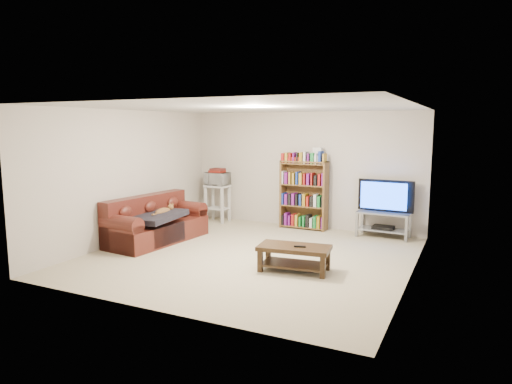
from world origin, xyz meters
The scene contains 19 objects.
floor centered at (0.00, 0.00, 0.00)m, with size 5.00×5.00×0.00m, color #C7BA94.
ceiling centered at (0.00, 0.00, 2.40)m, with size 5.00×5.00×0.00m, color white.
wall_back centered at (0.00, 2.50, 1.20)m, with size 5.00×5.00×0.00m, color beige.
wall_front centered at (0.00, -2.50, 1.20)m, with size 5.00×5.00×0.00m, color beige.
wall_left centered at (-2.50, 0.00, 1.20)m, with size 5.00×5.00×0.00m, color beige.
wall_right centered at (2.50, 0.00, 1.20)m, with size 5.00×5.00×0.00m, color beige.
sofa centered at (-2.04, 0.10, 0.30)m, with size 1.03×2.03×0.84m.
blanket centered at (-1.88, -0.05, 0.50)m, with size 0.76×0.98×0.10m, color black.
cat centered at (-1.86, 0.13, 0.56)m, with size 0.21×0.53×0.16m, color brown, non-canonical shape.
coffee_table centered at (0.92, -0.43, 0.26)m, with size 1.09×0.64×0.38m.
remote centered at (1.02, -0.47, 0.39)m, with size 0.17×0.05×0.02m, color black.
tv_stand centered at (1.72, 2.23, 0.33)m, with size 1.00×0.49×0.49m.
television centered at (1.72, 2.23, 0.79)m, with size 1.05×0.14×0.61m, color black.
dvd_player centered at (1.72, 2.23, 0.19)m, with size 0.39×0.27×0.06m, color black.
bookshelf centered at (0.09, 2.29, 0.72)m, with size 0.98×0.32×1.41m.
shelf_clutter centered at (0.19, 2.30, 1.51)m, with size 0.72×0.22×0.28m.
microwave_stand centered at (-1.87, 2.11, 0.53)m, with size 0.53×0.40×0.82m.
microwave centered at (-1.87, 2.11, 0.96)m, with size 0.51×0.34×0.28m, color silver.
game_boxes centered at (-1.87, 2.11, 1.12)m, with size 0.30×0.26×0.05m, color maroon.
Camera 1 is at (3.22, -6.51, 2.11)m, focal length 32.00 mm.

